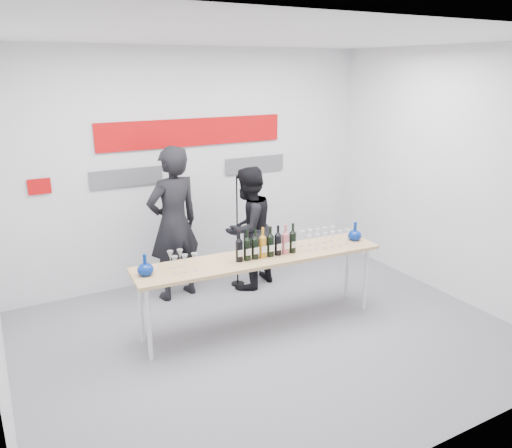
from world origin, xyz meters
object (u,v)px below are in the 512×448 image
object	(u,v)px
presenter_left	(174,224)
presenter_right	(248,228)
mic_stand	(238,253)
tasting_table	(260,262)

from	to	relation	value
presenter_left	presenter_right	xyz separation A→B (m)	(0.93, -0.16, -0.15)
presenter_left	mic_stand	world-z (taller)	presenter_left
presenter_left	mic_stand	size ratio (longest dim) A/B	1.28
presenter_left	mic_stand	distance (m)	0.96
tasting_table	presenter_left	world-z (taller)	presenter_left
tasting_table	mic_stand	world-z (taller)	mic_stand
presenter_right	mic_stand	distance (m)	0.37
mic_stand	presenter_left	bearing A→B (deg)	153.68
presenter_left	mic_stand	xyz separation A→B (m)	(0.82, -0.07, -0.49)
presenter_left	presenter_right	distance (m)	0.95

